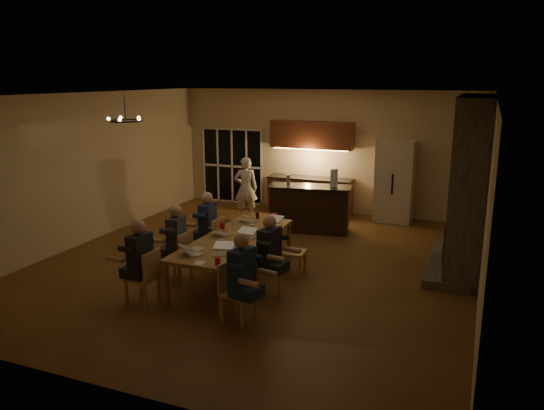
{
  "coord_description": "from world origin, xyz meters",
  "views": [
    {
      "loc": [
        3.9,
        -8.85,
        3.52
      ],
      "look_at": [
        0.2,
        0.3,
        1.12
      ],
      "focal_mm": 35.0,
      "sensor_mm": 36.0,
      "label": 1
    }
  ],
  "objects_px": {
    "mug_back": "(233,223)",
    "can_silver": "(217,246)",
    "bar_island": "(310,209)",
    "person_left_near": "(141,263)",
    "laptop_f": "(272,220)",
    "plate_near": "(240,250)",
    "chair_left_mid": "(176,256)",
    "chair_right_far": "(293,251)",
    "redcup_near": "(218,261)",
    "plate_left": "(196,249)",
    "can_cola": "(258,215)",
    "bar_blender": "(334,178)",
    "chandelier": "(126,121)",
    "can_right": "(261,233)",
    "laptop_c": "(223,229)",
    "laptop_e": "(249,216)",
    "chair_right_mid": "(269,270)",
    "standing_person": "(246,188)",
    "chair_left_near": "(142,277)",
    "person_left_mid": "(177,243)",
    "mug_front": "(221,242)",
    "chair_left_far": "(210,240)",
    "laptop_d": "(245,233)",
    "laptop_b": "(223,248)",
    "chair_right_near": "(238,293)",
    "bar_bottle": "(288,180)",
    "person_left_far": "(208,227)",
    "redcup_far": "(275,216)",
    "redcup_mid": "(223,226)",
    "plate_far": "(274,228)",
    "dining_table": "(235,258)",
    "mug_mid": "(252,227)",
    "person_right_near": "(242,280)",
    "refrigerator": "(395,182)"
  },
  "relations": [
    {
      "from": "chair_right_far",
      "to": "plate_far",
      "type": "relative_size",
      "value": 3.89
    },
    {
      "from": "laptop_d",
      "to": "laptop_e",
      "type": "bearing_deg",
      "value": 114.44
    },
    {
      "from": "plate_near",
      "to": "chair_left_near",
      "type": "bearing_deg",
      "value": -143.53
    },
    {
      "from": "mug_front",
      "to": "chair_left_far",
      "type": "bearing_deg",
      "value": 127.52
    },
    {
      "from": "mug_mid",
      "to": "person_left_far",
      "type": "bearing_deg",
      "value": 178.11
    },
    {
      "from": "chair_right_far",
      "to": "can_right",
      "type": "relative_size",
      "value": 7.42
    },
    {
      "from": "laptop_e",
      "to": "can_right",
      "type": "height_order",
      "value": "laptop_e"
    },
    {
      "from": "chair_left_far",
      "to": "plate_left",
      "type": "relative_size",
      "value": 3.48
    },
    {
      "from": "bar_island",
      "to": "person_left_near",
      "type": "relative_size",
      "value": 1.36
    },
    {
      "from": "mug_back",
      "to": "can_right",
      "type": "relative_size",
      "value": 0.83
    },
    {
      "from": "standing_person",
      "to": "mug_front",
      "type": "xyz_separation_m",
      "value": [
        1.5,
        -4.25,
        0.01
      ]
    },
    {
      "from": "can_right",
      "to": "plate_far",
      "type": "bearing_deg",
      "value": 85.27
    },
    {
      "from": "dining_table",
      "to": "redcup_mid",
      "type": "height_order",
      "value": "redcup_mid"
    },
    {
      "from": "plate_far",
      "to": "bar_island",
      "type": "bearing_deg",
      "value": 92.41
    },
    {
      "from": "bar_island",
      "to": "person_left_near",
      "type": "height_order",
      "value": "person_left_near"
    },
    {
      "from": "bar_bottle",
      "to": "redcup_mid",
      "type": "bearing_deg",
      "value": -95.4
    },
    {
      "from": "chair_right_near",
      "to": "plate_near",
      "type": "distance_m",
      "value": 1.07
    },
    {
      "from": "standing_person",
      "to": "laptop_f",
      "type": "xyz_separation_m",
      "value": [
        1.84,
        -2.81,
        0.07
      ]
    },
    {
      "from": "chandelier",
      "to": "can_silver",
      "type": "bearing_deg",
      "value": -14.1
    },
    {
      "from": "chair_left_near",
      "to": "mug_back",
      "type": "distance_m",
      "value": 2.35
    },
    {
      "from": "mug_back",
      "to": "can_silver",
      "type": "distance_m",
      "value": 1.48
    },
    {
      "from": "laptop_d",
      "to": "mug_back",
      "type": "xyz_separation_m",
      "value": [
        -0.57,
        0.71,
        -0.06
      ]
    },
    {
      "from": "bar_island",
      "to": "chair_left_far",
      "type": "height_order",
      "value": "bar_island"
    },
    {
      "from": "chair_left_far",
      "to": "person_left_near",
      "type": "distance_m",
      "value": 2.15
    },
    {
      "from": "chair_left_far",
      "to": "chair_right_far",
      "type": "height_order",
      "value": "same"
    },
    {
      "from": "bar_bottle",
      "to": "bar_blender",
      "type": "bearing_deg",
      "value": 11.25
    },
    {
      "from": "redcup_far",
      "to": "refrigerator",
      "type": "bearing_deg",
      "value": 63.37
    },
    {
      "from": "mug_back",
      "to": "redcup_near",
      "type": "bearing_deg",
      "value": -70.09
    },
    {
      "from": "laptop_f",
      "to": "can_silver",
      "type": "height_order",
      "value": "laptop_f"
    },
    {
      "from": "chair_left_mid",
      "to": "chair_right_far",
      "type": "height_order",
      "value": "same"
    },
    {
      "from": "person_left_mid",
      "to": "bar_blender",
      "type": "relative_size",
      "value": 3.42
    },
    {
      "from": "can_cola",
      "to": "bar_blender",
      "type": "relative_size",
      "value": 0.3
    },
    {
      "from": "laptop_b",
      "to": "chair_right_near",
      "type": "bearing_deg",
      "value": -61.29
    },
    {
      "from": "dining_table",
      "to": "plate_far",
      "type": "height_order",
      "value": "plate_far"
    },
    {
      "from": "person_left_mid",
      "to": "redcup_near",
      "type": "height_order",
      "value": "person_left_mid"
    },
    {
      "from": "chair_right_far",
      "to": "redcup_mid",
      "type": "height_order",
      "value": "chair_right_far"
    },
    {
      "from": "laptop_f",
      "to": "plate_near",
      "type": "height_order",
      "value": "laptop_f"
    },
    {
      "from": "bar_blender",
      "to": "chair_right_far",
      "type": "bearing_deg",
      "value": -81.99
    },
    {
      "from": "chandelier",
      "to": "bar_blender",
      "type": "relative_size",
      "value": 1.5
    },
    {
      "from": "chair_left_mid",
      "to": "plate_left",
      "type": "bearing_deg",
      "value": 62.86
    },
    {
      "from": "dining_table",
      "to": "chair_right_far",
      "type": "distance_m",
      "value": 1.06
    },
    {
      "from": "person_left_far",
      "to": "redcup_far",
      "type": "bearing_deg",
      "value": 120.84
    },
    {
      "from": "laptop_d",
      "to": "can_cola",
      "type": "xyz_separation_m",
      "value": [
        -0.34,
        1.35,
        -0.05
      ]
    },
    {
      "from": "chandelier",
      "to": "laptop_d",
      "type": "distance_m",
      "value": 2.92
    },
    {
      "from": "laptop_f",
      "to": "mug_front",
      "type": "relative_size",
      "value": 3.2
    },
    {
      "from": "bar_island",
      "to": "laptop_c",
      "type": "distance_m",
      "value": 3.29
    },
    {
      "from": "person_left_far",
      "to": "bar_bottle",
      "type": "distance_m",
      "value": 2.75
    },
    {
      "from": "person_right_near",
      "to": "can_cola",
      "type": "relative_size",
      "value": 11.5
    },
    {
      "from": "laptop_b",
      "to": "bar_blender",
      "type": "height_order",
      "value": "bar_blender"
    },
    {
      "from": "chair_left_mid",
      "to": "chair_right_mid",
      "type": "bearing_deg",
      "value": 92.22
    }
  ]
}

